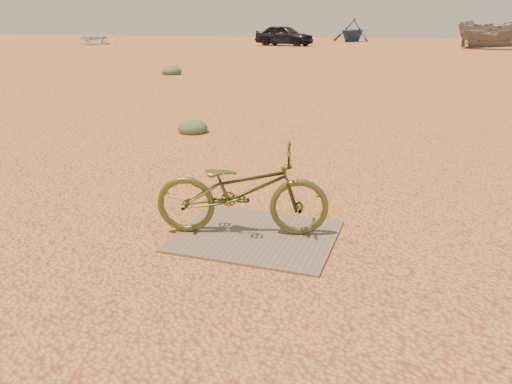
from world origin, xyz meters
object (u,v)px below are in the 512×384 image
(boat_near_left, at_px, (93,38))
(boat_far_left, at_px, (352,30))
(plywood_board, at_px, (256,235))
(car, at_px, (284,35))
(bicycle, at_px, (242,190))
(boat_mid_right, at_px, (497,34))

(boat_near_left, height_order, boat_far_left, boat_far_left)
(plywood_board, relative_size, boat_far_left, 0.33)
(boat_near_left, bearing_deg, car, -15.27)
(bicycle, bearing_deg, boat_near_left, 22.48)
(boat_far_left, bearing_deg, car, -94.36)
(boat_mid_right, bearing_deg, boat_near_left, 112.15)
(car, bearing_deg, boat_far_left, -8.61)
(boat_far_left, height_order, boat_mid_right, boat_far_left)
(plywood_board, distance_m, bicycle, 0.44)
(bicycle, distance_m, boat_mid_right, 36.77)
(car, xyz_separation_m, boat_mid_right, (15.81, -1.02, 0.23))
(bicycle, xyz_separation_m, car, (-10.02, 37.33, 0.39))
(boat_far_left, bearing_deg, boat_near_left, -130.83)
(car, distance_m, boat_near_left, 16.82)
(boat_near_left, relative_size, boat_mid_right, 0.94)
(plywood_board, xyz_separation_m, bicycle, (-0.13, 0.01, 0.42))
(car, distance_m, boat_mid_right, 15.84)
(bicycle, bearing_deg, boat_far_left, -7.92)
(bicycle, height_order, boat_mid_right, boat_mid_right)
(car, bearing_deg, boat_mid_right, -82.04)
(car, relative_size, boat_mid_right, 0.88)
(plywood_board, height_order, boat_near_left, boat_near_left)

